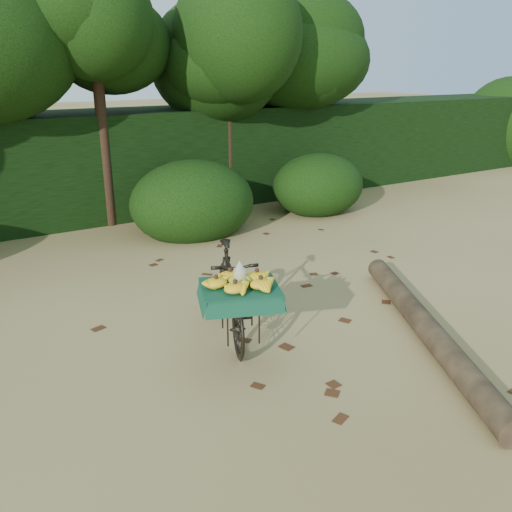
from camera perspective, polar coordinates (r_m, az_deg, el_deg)
ground at (r=4.68m, az=-0.62°, el=-13.58°), size 80.00×80.00×0.00m
vendor_bicycle at (r=5.26m, az=-2.68°, el=-3.84°), size 1.08×1.72×0.93m
fallen_log at (r=5.62m, az=17.47°, el=-7.16°), size 1.71×3.06×0.24m
hedge_backdrop at (r=10.02m, az=-19.64°, el=8.81°), size 26.00×1.80×1.80m
tree_row at (r=9.00m, az=-23.44°, el=14.37°), size 14.50×2.00×4.00m
bush_clumps at (r=8.34m, az=-12.92°, el=4.33°), size 8.80×1.70×0.90m
leaf_litter at (r=5.16m, az=-4.37°, el=-10.15°), size 7.00×7.30×0.01m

